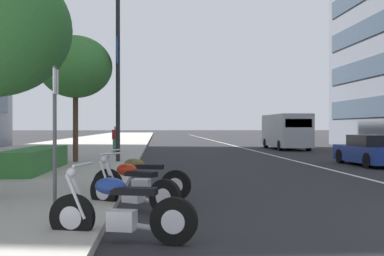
% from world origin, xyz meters
% --- Properties ---
extents(sidewalk_right_plaza, '(160.00, 10.31, 0.15)m').
position_xyz_m(sidewalk_right_plaza, '(30.00, 12.50, 0.07)').
color(sidewalk_right_plaza, '#A39E93').
rests_on(sidewalk_right_plaza, ground).
extents(lane_centre_stripe, '(110.00, 0.16, 0.01)m').
position_xyz_m(lane_centre_stripe, '(35.00, 0.00, 0.00)').
color(lane_centre_stripe, silver).
rests_on(lane_centre_stripe, ground).
extents(motorcycle_under_tarp, '(0.80, 2.12, 1.11)m').
position_xyz_m(motorcycle_under_tarp, '(0.16, 7.05, 0.42)').
color(motorcycle_under_tarp, black).
rests_on(motorcycle_under_tarp, ground).
extents(motorcycle_nearest_camera, '(1.32, 1.81, 1.11)m').
position_xyz_m(motorcycle_nearest_camera, '(2.62, 7.01, 0.42)').
color(motorcycle_nearest_camera, black).
rests_on(motorcycle_nearest_camera, ground).
extents(motorcycle_by_sign_pole, '(0.86, 2.21, 1.12)m').
position_xyz_m(motorcycle_by_sign_pole, '(4.07, 6.91, 0.43)').
color(motorcycle_by_sign_pole, black).
rests_on(motorcycle_by_sign_pole, ground).
extents(car_lead_in_lane, '(4.16, 1.96, 1.28)m').
position_xyz_m(car_lead_in_lane, '(12.56, -2.53, 0.60)').
color(car_lead_in_lane, navy).
rests_on(car_lead_in_lane, ground).
extents(delivery_van_ahead, '(6.12, 2.20, 2.49)m').
position_xyz_m(delivery_van_ahead, '(26.62, -2.70, 1.34)').
color(delivery_van_ahead, '#B7B7BC').
rests_on(delivery_van_ahead, ground).
extents(parking_sign_by_curb, '(0.32, 0.06, 2.45)m').
position_xyz_m(parking_sign_by_curb, '(1.12, 8.16, 1.63)').
color(parking_sign_by_curb, '#47494C').
rests_on(parking_sign_by_curb, sidewalk_right_plaza).
extents(street_lamp_with_banners, '(1.26, 2.35, 7.77)m').
position_xyz_m(street_lamp_with_banners, '(13.77, 7.85, 4.87)').
color(street_lamp_with_banners, '#232326').
rests_on(street_lamp_with_banners, sidewalk_right_plaza).
extents(clipped_hedge_bed, '(5.43, 1.10, 0.74)m').
position_xyz_m(clipped_hedge_bed, '(9.77, 10.62, 0.52)').
color(clipped_hedge_bed, '#337033').
rests_on(clipped_hedge_bed, sidewalk_right_plaza).
extents(street_tree_near_plaza_corner, '(3.08, 3.08, 5.32)m').
position_xyz_m(street_tree_near_plaza_corner, '(13.68, 9.96, 4.14)').
color(street_tree_near_plaza_corner, '#473323').
rests_on(street_tree_near_plaza_corner, sidewalk_right_plaza).
extents(pedestrian_on_plaza, '(0.28, 0.41, 1.52)m').
position_xyz_m(pedestrian_on_plaza, '(19.89, 8.81, 0.90)').
color(pedestrian_on_plaza, '#3F724C').
rests_on(pedestrian_on_plaza, sidewalk_right_plaza).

